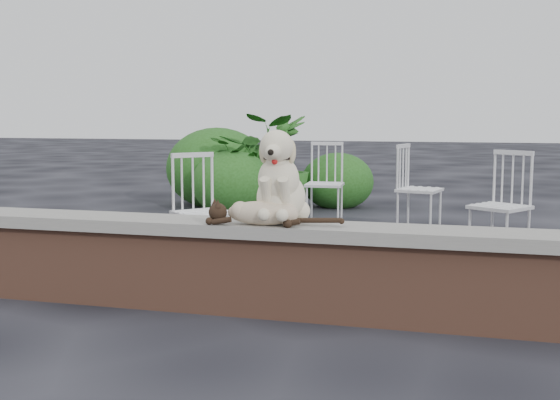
% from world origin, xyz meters
% --- Properties ---
extents(ground, '(60.00, 60.00, 0.00)m').
position_xyz_m(ground, '(0.00, 0.00, 0.00)').
color(ground, black).
rests_on(ground, ground).
extents(brick_wall, '(6.00, 0.30, 0.50)m').
position_xyz_m(brick_wall, '(0.00, 0.00, 0.25)').
color(brick_wall, brown).
rests_on(brick_wall, ground).
extents(capstone, '(6.20, 0.40, 0.08)m').
position_xyz_m(capstone, '(0.00, 0.00, 0.54)').
color(capstone, slate).
rests_on(capstone, brick_wall).
extents(dog, '(0.41, 0.53, 0.59)m').
position_xyz_m(dog, '(-0.43, 0.04, 0.88)').
color(dog, beige).
rests_on(dog, capstone).
extents(cat, '(1.00, 0.28, 0.17)m').
position_xyz_m(cat, '(-0.51, -0.11, 0.66)').
color(cat, tan).
rests_on(cat, capstone).
extents(chair_b, '(0.60, 0.60, 0.94)m').
position_xyz_m(chair_b, '(-0.92, 3.74, 0.47)').
color(chair_b, white).
rests_on(chair_b, ground).
extents(chair_d, '(0.78, 0.78, 0.94)m').
position_xyz_m(chair_d, '(0.97, 2.19, 0.47)').
color(chair_d, white).
rests_on(chair_d, ground).
extents(chair_a, '(0.79, 0.79, 0.94)m').
position_xyz_m(chair_a, '(-1.39, 1.13, 0.47)').
color(chair_a, white).
rests_on(chair_a, ground).
extents(chair_e, '(0.67, 0.67, 0.94)m').
position_xyz_m(chair_e, '(0.19, 3.43, 0.47)').
color(chair_e, white).
rests_on(chair_e, ground).
extents(potted_plant_a, '(1.40, 1.30, 1.27)m').
position_xyz_m(potted_plant_a, '(-2.04, 4.62, 0.64)').
color(potted_plant_a, '#1F4914').
rests_on(potted_plant_a, ground).
extents(potted_plant_b, '(0.98, 0.98, 1.24)m').
position_xyz_m(potted_plant_b, '(-1.67, 4.74, 0.62)').
color(potted_plant_b, '#1F4914').
rests_on(potted_plant_b, ground).
extents(shrubbery, '(2.89, 1.82, 1.14)m').
position_xyz_m(shrubbery, '(-2.28, 4.86, 0.45)').
color(shrubbery, '#1F4914').
rests_on(shrubbery, ground).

